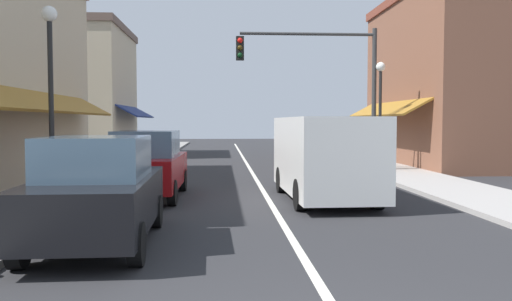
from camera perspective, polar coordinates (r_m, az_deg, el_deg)
name	(u,v)px	position (r m, az deg, el deg)	size (l,w,h in m)	color
ground_plane	(251,170)	(21.89, -0.57, -2.14)	(80.00, 80.00, 0.00)	#28282B
sidewalk_left	(116,170)	(22.27, -14.85, -2.00)	(2.60, 56.00, 0.12)	gray
sidewalk_right	(382,168)	(22.85, 13.34, -1.85)	(2.60, 56.00, 0.12)	#A39E99
lane_center_stripe	(251,170)	(21.89, -0.57, -2.13)	(0.14, 52.00, 0.01)	silver
storefront_right_block	(441,80)	(25.86, 19.26, 7.20)	(5.38, 10.20, 7.85)	brown
storefront_far_left	(91,91)	(32.71, -17.30, 6.08)	(5.37, 8.20, 7.54)	#BCAD8E
parked_car_nearest_left	(98,192)	(8.96, -16.65, -4.25)	(1.86, 4.14, 1.77)	black
parked_car_second_left	(147,165)	(14.18, -11.59, -1.51)	(1.85, 4.13, 1.77)	maroon
van_in_lane	(324,155)	(13.64, 7.32, -0.52)	(2.09, 5.22, 2.12)	silver
traffic_signal_mast_arm	(326,73)	(21.03, 7.54, 8.24)	(5.52, 0.50, 5.65)	#333333
street_lamp_left_near	(50,72)	(13.37, -21.21, 7.88)	(0.36, 0.36, 4.69)	black
street_lamp_right_mid	(380,97)	(21.32, 13.21, 5.58)	(0.36, 0.36, 4.32)	black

